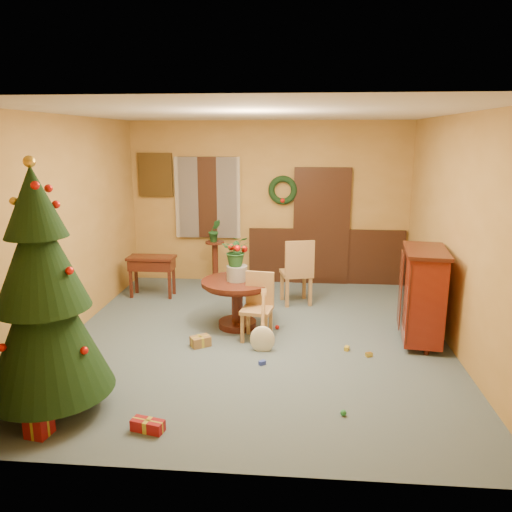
# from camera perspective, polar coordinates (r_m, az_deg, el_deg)

# --- Properties ---
(room_envelope) EXTENTS (5.50, 5.50, 5.50)m
(room_envelope) POSITION_cam_1_polar(r_m,az_deg,el_deg) (9.02, 2.75, 3.87)
(room_envelope) COLOR #3D4D59
(room_envelope) RESTS_ON ground
(dining_table) EXTENTS (0.99, 0.99, 0.68)m
(dining_table) POSITION_cam_1_polar(r_m,az_deg,el_deg) (6.97, -2.17, -4.42)
(dining_table) COLOR black
(dining_table) RESTS_ON floor
(urn) EXTENTS (0.29, 0.29, 0.21)m
(urn) POSITION_cam_1_polar(r_m,az_deg,el_deg) (6.88, -2.19, -1.97)
(urn) COLOR slate
(urn) RESTS_ON dining_table
(centerpiece_plant) EXTENTS (0.38, 0.33, 0.43)m
(centerpiece_plant) POSITION_cam_1_polar(r_m,az_deg,el_deg) (6.81, -2.22, 0.60)
(centerpiece_plant) COLOR #1E4C23
(centerpiece_plant) RESTS_ON urn
(chair_near) EXTENTS (0.44, 0.44, 0.89)m
(chair_near) POSITION_cam_1_polar(r_m,az_deg,el_deg) (6.60, 0.23, -5.46)
(chair_near) COLOR olive
(chair_near) RESTS_ON floor
(chair_far) EXTENTS (0.56, 0.56, 1.07)m
(chair_far) POSITION_cam_1_polar(r_m,az_deg,el_deg) (7.89, 4.77, -1.61)
(chair_far) COLOR olive
(chair_far) RESTS_ON floor
(guitar) EXTENTS (0.35, 0.50, 0.72)m
(guitar) POSITION_cam_1_polar(r_m,az_deg,el_deg) (6.24, 0.74, -7.66)
(guitar) COLOR beige
(guitar) RESTS_ON floor
(plant_stand) EXTENTS (0.33, 0.33, 0.85)m
(plant_stand) POSITION_cam_1_polar(r_m,az_deg,el_deg) (8.74, -4.69, -0.41)
(plant_stand) COLOR black
(plant_stand) RESTS_ON floor
(stand_plant) EXTENTS (0.27, 0.25, 0.39)m
(stand_plant) POSITION_cam_1_polar(r_m,az_deg,el_deg) (8.64, -4.76, 2.92)
(stand_plant) COLOR #19471E
(stand_plant) RESTS_ON plant_stand
(christmas_tree) EXTENTS (1.19, 1.19, 2.46)m
(christmas_tree) POSITION_cam_1_polar(r_m,az_deg,el_deg) (5.07, -23.14, -4.27)
(christmas_tree) COLOR #382111
(christmas_tree) RESTS_ON floor
(writing_desk) EXTENTS (0.78, 0.39, 0.69)m
(writing_desk) POSITION_cam_1_polar(r_m,az_deg,el_deg) (8.49, -11.81, -1.16)
(writing_desk) COLOR black
(writing_desk) RESTS_ON floor
(sideboard) EXTENTS (0.63, 1.03, 1.25)m
(sideboard) POSITION_cam_1_polar(r_m,az_deg,el_deg) (6.76, 18.54, -4.05)
(sideboard) COLOR #561309
(sideboard) RESTS_ON floor
(gift_a) EXTENTS (0.32, 0.25, 0.16)m
(gift_a) POSITION_cam_1_polar(r_m,az_deg,el_deg) (5.68, -23.99, -14.35)
(gift_a) COLOR brown
(gift_a) RESTS_ON floor
(gift_b) EXTENTS (0.22, 0.22, 0.20)m
(gift_b) POSITION_cam_1_polar(r_m,az_deg,el_deg) (5.11, -23.55, -17.33)
(gift_b) COLOR maroon
(gift_b) RESTS_ON floor
(gift_c) EXTENTS (0.29, 0.27, 0.13)m
(gift_c) POSITION_cam_1_polar(r_m,az_deg,el_deg) (6.53, -6.36, -9.66)
(gift_c) COLOR brown
(gift_c) RESTS_ON floor
(gift_d) EXTENTS (0.32, 0.19, 0.11)m
(gift_d) POSITION_cam_1_polar(r_m,az_deg,el_deg) (4.91, -12.27, -18.40)
(gift_d) COLOR maroon
(gift_d) RESTS_ON floor
(toy_a) EXTENTS (0.09, 0.09, 0.05)m
(toy_a) POSITION_cam_1_polar(r_m,az_deg,el_deg) (6.01, 0.72, -12.10)
(toy_a) COLOR #2639A6
(toy_a) RESTS_ON floor
(toy_b) EXTENTS (0.06, 0.06, 0.06)m
(toy_b) POSITION_cam_1_polar(r_m,az_deg,el_deg) (5.10, 9.96, -17.23)
(toy_b) COLOR #227E3B
(toy_b) RESTS_ON floor
(toy_c) EXTENTS (0.07, 0.09, 0.05)m
(toy_c) POSITION_cam_1_polar(r_m,az_deg,el_deg) (6.48, 10.33, -10.35)
(toy_c) COLOR gold
(toy_c) RESTS_ON floor
(toy_d) EXTENTS (0.06, 0.06, 0.06)m
(toy_d) POSITION_cam_1_polar(r_m,az_deg,el_deg) (7.04, 2.43, -8.13)
(toy_d) COLOR red
(toy_d) RESTS_ON floor
(toy_e) EXTENTS (0.09, 0.08, 0.05)m
(toy_e) POSITION_cam_1_polar(r_m,az_deg,el_deg) (6.37, 12.77, -10.93)
(toy_e) COLOR gold
(toy_e) RESTS_ON floor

